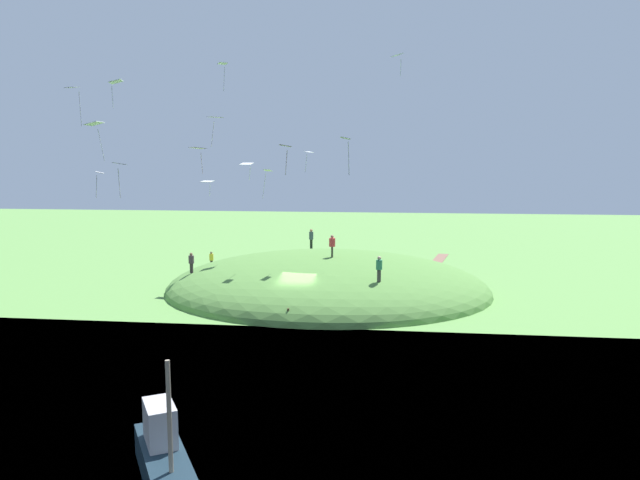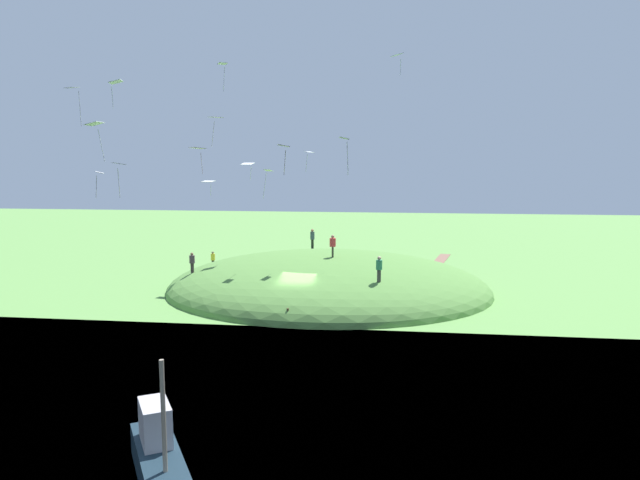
# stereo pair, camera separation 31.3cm
# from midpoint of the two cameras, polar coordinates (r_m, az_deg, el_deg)

# --- Properties ---
(ground_plane) EXTENTS (160.00, 160.00, 0.00)m
(ground_plane) POSITION_cam_midpoint_polar(r_m,az_deg,el_deg) (40.51, -2.42, -6.96)
(ground_plane) COLOR #5D9045
(grass_hill) EXTENTS (22.25, 25.85, 5.94)m
(grass_hill) POSITION_cam_midpoint_polar(r_m,az_deg,el_deg) (46.79, 0.50, -4.96)
(grass_hill) COLOR #54853D
(grass_hill) RESTS_ON ground_plane
(dirt_path) EXTENTS (14.61, 4.19, 0.04)m
(dirt_path) POSITION_cam_midpoint_polar(r_m,az_deg,el_deg) (59.10, 11.04, -2.42)
(dirt_path) COLOR brown
(dirt_path) RESTS_ON ground_plane
(boat_on_lake) EXTENTS (4.96, 3.67, 4.53)m
(boat_on_lake) POSITION_cam_midpoint_polar(r_m,az_deg,el_deg) (20.50, -15.54, -19.96)
(boat_on_lake) COLOR #172834
(boat_on_lake) RESTS_ON lake_water
(person_on_hilltop) EXTENTS (0.54, 0.54, 1.73)m
(person_on_hilltop) POSITION_cam_midpoint_polar(r_m,az_deg,el_deg) (44.66, 1.00, -0.33)
(person_on_hilltop) COLOR #37382B
(person_on_hilltop) RESTS_ON grass_hill
(person_near_shore) EXTENTS (0.60, 0.60, 1.75)m
(person_near_shore) POSITION_cam_midpoint_polar(r_m,az_deg,el_deg) (39.39, 5.60, -2.54)
(person_near_shore) COLOR #3A3934
(person_near_shore) RESTS_ON grass_hill
(person_watching_kites) EXTENTS (0.50, 0.50, 1.61)m
(person_watching_kites) POSITION_cam_midpoint_polar(r_m,az_deg,el_deg) (46.20, -12.73, -1.97)
(person_watching_kites) COLOR #312929
(person_watching_kites) RESTS_ON grass_hill
(person_with_child) EXTENTS (0.51, 0.51, 1.64)m
(person_with_child) POSITION_cam_midpoint_polar(r_m,az_deg,el_deg) (57.16, -10.78, -1.73)
(person_with_child) COLOR black
(person_with_child) RESTS_ON ground_plane
(person_walking_path) EXTENTS (0.48, 0.48, 1.83)m
(person_walking_path) POSITION_cam_midpoint_polar(r_m,az_deg,el_deg) (52.79, -1.04, 0.37)
(person_walking_path) COLOR black
(person_walking_path) RESTS_ON grass_hill
(kite_0) EXTENTS (1.21, 0.86, 2.34)m
(kite_0) POSITION_cam_midpoint_polar(r_m,az_deg,el_deg) (37.34, -21.50, 10.45)
(kite_0) COLOR white
(kite_1) EXTENTS (0.66, 0.83, 2.19)m
(kite_1) POSITION_cam_midpoint_polar(r_m,az_deg,el_deg) (43.54, -5.44, 6.50)
(kite_1) COLOR white
(kite_2) EXTENTS (1.44, 1.37, 1.69)m
(kite_2) POSITION_cam_midpoint_polar(r_m,az_deg,el_deg) (37.77, -12.16, 8.75)
(kite_2) COLOR #F4D9D1
(kite_3) EXTENTS (0.98, 0.85, 1.29)m
(kite_3) POSITION_cam_midpoint_polar(r_m,az_deg,el_deg) (37.21, 7.36, 17.49)
(kite_3) COLOR white
(kite_4) EXTENTS (0.86, 1.09, 1.23)m
(kite_4) POSITION_cam_midpoint_polar(r_m,az_deg,el_deg) (47.61, -11.19, 5.63)
(kite_4) COLOR silver
(kite_5) EXTENTS (0.84, 0.65, 2.07)m
(kite_5) POSITION_cam_midpoint_polar(r_m,az_deg,el_deg) (31.81, 2.27, 9.65)
(kite_5) COLOR silver
(kite_6) EXTENTS (0.92, 0.82, 1.69)m
(kite_6) POSITION_cam_midpoint_polar(r_m,az_deg,el_deg) (37.76, -9.77, 16.55)
(kite_6) COLOR white
(kite_7) EXTENTS (0.77, 0.71, 1.53)m
(kite_7) POSITION_cam_midpoint_polar(r_m,az_deg,el_deg) (43.25, -1.34, 8.45)
(kite_7) COLOR white
(kite_8) EXTENTS (1.14, 1.14, 2.02)m
(kite_8) POSITION_cam_midpoint_polar(r_m,az_deg,el_deg) (40.94, -10.51, 11.62)
(kite_8) COLOR silver
(kite_9) EXTENTS (0.78, 0.67, 1.53)m
(kite_9) POSITION_cam_midpoint_polar(r_m,az_deg,el_deg) (35.97, -21.13, 6.01)
(kite_9) COLOR silver
(kite_10) EXTENTS (1.32, 1.19, 2.01)m
(kite_10) POSITION_cam_midpoint_polar(r_m,az_deg,el_deg) (34.40, -19.39, 6.95)
(kite_10) COLOR white
(kite_11) EXTENTS (0.91, 1.14, 1.45)m
(kite_11) POSITION_cam_midpoint_polar(r_m,az_deg,el_deg) (48.22, -7.39, 7.38)
(kite_11) COLOR white
(kite_12) EXTENTS (0.99, 0.79, 1.54)m
(kite_12) POSITION_cam_midpoint_polar(r_m,az_deg,el_deg) (29.44, -3.74, 9.09)
(kite_12) COLOR white
(kite_13) EXTENTS (0.69, 0.82, 2.11)m
(kite_13) POSITION_cam_midpoint_polar(r_m,az_deg,el_deg) (35.07, -23.31, 13.27)
(kite_13) COLOR white
(kite_14) EXTENTS (1.12, 0.89, 1.59)m
(kite_14) POSITION_cam_midpoint_polar(r_m,az_deg,el_deg) (36.29, -19.69, 14.36)
(kite_14) COLOR white
(mooring_post) EXTENTS (0.14, 0.14, 1.11)m
(mooring_post) POSITION_cam_midpoint_polar(r_m,az_deg,el_deg) (36.85, -3.39, -7.56)
(mooring_post) COLOR brown
(mooring_post) RESTS_ON ground_plane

